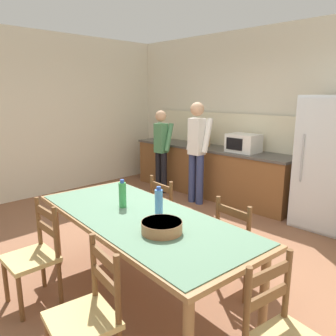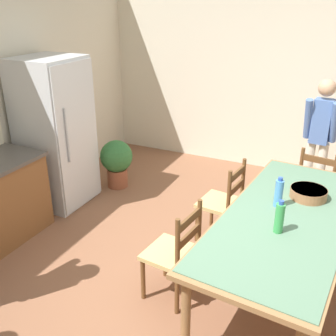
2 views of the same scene
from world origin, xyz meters
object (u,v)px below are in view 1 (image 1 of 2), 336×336
at_px(refrigerator, 329,163).
at_px(chair_side_near_left, 34,256).
at_px(microwave, 243,143).
at_px(bottle_off_centre, 159,203).
at_px(serving_bowl, 162,226).
at_px(chair_side_far_left, 170,215).
at_px(bottle_near_centre, 123,195).
at_px(person_at_sink, 161,147).
at_px(person_at_counter, 197,148).
at_px(chair_side_near_right, 87,316).
at_px(dining_table, 140,223).
at_px(paper_bag, 202,136).
at_px(chair_side_far_right, 241,246).

distance_m(refrigerator, chair_side_near_left, 3.81).
bearing_deg(microwave, bottle_off_centre, -71.24).
bearing_deg(microwave, refrigerator, -0.79).
xyz_separation_m(bottle_off_centre, serving_bowl, (0.27, -0.22, -0.07)).
bearing_deg(chair_side_far_left, chair_side_near_left, 91.13).
bearing_deg(bottle_off_centre, chair_side_far_left, 128.85).
distance_m(refrigerator, bottle_near_centre, 2.97).
relative_size(bottle_off_centre, chair_side_near_left, 0.30).
bearing_deg(chair_side_near_left, refrigerator, 73.48).
distance_m(person_at_sink, person_at_counter, 0.89).
height_order(chair_side_near_right, chair_side_near_left, same).
xyz_separation_m(chair_side_far_left, chair_side_near_right, (0.89, -1.64, 0.00)).
bearing_deg(person_at_counter, dining_table, -149.84).
relative_size(chair_side_near_left, person_at_counter, 0.54).
relative_size(serving_bowl, chair_side_near_right, 0.35).
bearing_deg(microwave, serving_bowl, -67.98).
distance_m(dining_table, person_at_sink, 3.30).
xyz_separation_m(bottle_near_centre, chair_side_far_left, (-0.16, 0.79, -0.47)).
xyz_separation_m(refrigerator, chair_side_far_left, (-1.00, -2.06, -0.47)).
bearing_deg(person_at_sink, dining_table, -136.63).
bearing_deg(serving_bowl, bottle_near_centre, 168.89).
relative_size(bottle_near_centre, serving_bowl, 0.84).
distance_m(paper_bag, chair_side_near_right, 4.33).
bearing_deg(microwave, bottle_near_centre, -79.42).
bearing_deg(chair_side_far_left, dining_table, 124.84).
height_order(serving_bowl, chair_side_far_left, chair_side_far_left).
distance_m(microwave, chair_side_near_left, 3.68).
xyz_separation_m(microwave, dining_table, (0.82, -2.90, -0.33)).
relative_size(paper_bag, person_at_sink, 0.23).
xyz_separation_m(paper_bag, bottle_off_centre, (1.82, -2.78, -0.16)).
bearing_deg(dining_table, chair_side_near_right, -61.34).
bearing_deg(serving_bowl, chair_side_near_left, -147.66).
relative_size(dining_table, chair_side_far_left, 2.60).
xyz_separation_m(refrigerator, serving_bowl, (-0.16, -2.98, -0.07)).
distance_m(paper_bag, bottle_off_centre, 3.32).
xyz_separation_m(microwave, chair_side_far_right, (1.40, -2.17, -0.60)).
bearing_deg(chair_side_far_left, refrigerator, -109.63).
height_order(dining_table, bottle_off_centre, bottle_off_centre).
bearing_deg(dining_table, person_at_sink, 133.37).
bearing_deg(refrigerator, paper_bag, 179.71).
distance_m(chair_side_far_left, chair_side_far_right, 1.03).
xyz_separation_m(bottle_off_centre, person_at_counter, (-1.51, 2.27, 0.05)).
relative_size(dining_table, chair_side_far_right, 2.60).
relative_size(chair_side_far_left, chair_side_near_right, 1.00).
relative_size(bottle_off_centre, person_at_counter, 0.16).
height_order(refrigerator, person_at_counter, refrigerator).
bearing_deg(microwave, chair_side_far_left, -79.75).
height_order(chair_side_near_right, chair_side_far_right, same).
distance_m(bottle_near_centre, chair_side_near_left, 0.93).
relative_size(refrigerator, chair_side_near_left, 2.00).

